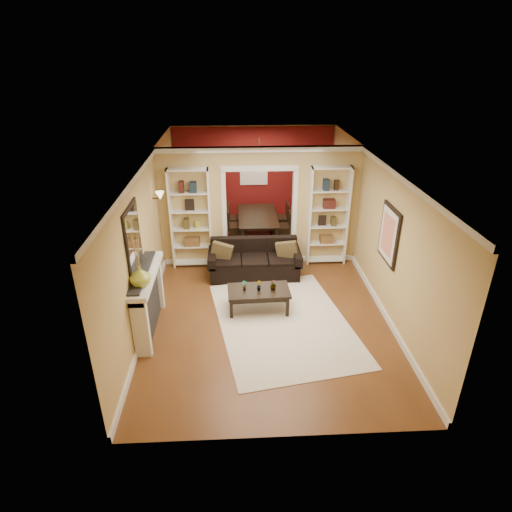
{
  "coord_description": "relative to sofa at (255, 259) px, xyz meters",
  "views": [
    {
      "loc": [
        -0.56,
        -7.97,
        4.58
      ],
      "look_at": [
        -0.18,
        -0.8,
        1.09
      ],
      "focal_mm": 30.0,
      "sensor_mm": 36.0,
      "label": 1
    }
  ],
  "objects": [
    {
      "name": "sofa",
      "position": [
        0.0,
        0.0,
        0.0
      ],
      "size": [
        2.02,
        0.87,
        0.79
      ],
      "primitive_type": "cube",
      "color": "black",
      "rests_on": "floor"
    },
    {
      "name": "bookshelf_right",
      "position": [
        1.7,
        0.58,
        0.75
      ],
      "size": [
        0.9,
        0.3,
        2.3
      ],
      "primitive_type": "cube",
      "color": "white",
      "rests_on": "floor"
    },
    {
      "name": "pillow_right",
      "position": [
        0.72,
        -0.02,
        0.22
      ],
      "size": [
        0.47,
        0.26,
        0.45
      ],
      "primitive_type": "cube",
      "rotation": [
        0.0,
        0.0,
        -0.31
      ],
      "color": "brown",
      "rests_on": "sofa"
    },
    {
      "name": "wall_front",
      "position": [
        0.15,
        -4.45,
        0.95
      ],
      "size": [
        8.0,
        0.0,
        8.0
      ],
      "primitive_type": "plane",
      "rotation": [
        -1.57,
        0.0,
        0.0
      ],
      "color": "tan",
      "rests_on": "ground"
    },
    {
      "name": "vase",
      "position": [
        -1.94,
        -2.39,
        0.94
      ],
      "size": [
        0.36,
        0.36,
        0.35
      ],
      "primitive_type": "imported",
      "rotation": [
        0.0,
        0.0,
        0.08
      ],
      "color": "#A2AF38",
      "rests_on": "fireplace"
    },
    {
      "name": "fireplace",
      "position": [
        -1.94,
        -1.95,
        0.18
      ],
      "size": [
        0.32,
        1.7,
        1.16
      ],
      "primitive_type": "cube",
      "color": "white",
      "rests_on": "floor"
    },
    {
      "name": "floor",
      "position": [
        0.15,
        -0.45,
        -0.4
      ],
      "size": [
        8.0,
        8.0,
        0.0
      ],
      "primitive_type": "plane",
      "color": "brown",
      "rests_on": "ground"
    },
    {
      "name": "plant_center",
      "position": [
        0.01,
        -1.41,
        0.14
      ],
      "size": [
        0.11,
        0.12,
        0.18
      ],
      "primitive_type": "imported",
      "rotation": [
        0.0,
        0.0,
        1.87
      ],
      "color": "#336626",
      "rests_on": "coffee_table"
    },
    {
      "name": "ceiling",
      "position": [
        0.15,
        -0.45,
        2.3
      ],
      "size": [
        8.0,
        8.0,
        0.0
      ],
      "primitive_type": "plane",
      "rotation": [
        3.14,
        0.0,
        0.0
      ],
      "color": "white",
      "rests_on": "ground"
    },
    {
      "name": "dining_chair_se",
      "position": [
        0.77,
        2.4,
        0.04
      ],
      "size": [
        0.56,
        0.56,
        0.88
      ],
      "primitive_type": "cube",
      "rotation": [
        0.0,
        0.0,
        -1.2
      ],
      "color": "black",
      "rests_on": "floor"
    },
    {
      "name": "dining_table",
      "position": [
        0.22,
        2.1,
        -0.07
      ],
      "size": [
        1.83,
        1.02,
        0.64
      ],
      "primitive_type": "imported",
      "rotation": [
        0.0,
        0.0,
        1.57
      ],
      "color": "black",
      "rests_on": "floor"
    },
    {
      "name": "mirror",
      "position": [
        -2.08,
        -1.95,
        1.4
      ],
      "size": [
        0.03,
        0.95,
        1.1
      ],
      "primitive_type": "cube",
      "color": "silver",
      "rests_on": "wall_left"
    },
    {
      "name": "bookshelf_left",
      "position": [
        -1.4,
        0.58,
        0.75
      ],
      "size": [
        0.9,
        0.3,
        2.3
      ],
      "primitive_type": "cube",
      "color": "white",
      "rests_on": "floor"
    },
    {
      "name": "pillow_left",
      "position": [
        -0.72,
        -0.02,
        0.22
      ],
      "size": [
        0.47,
        0.23,
        0.45
      ],
      "primitive_type": "cube",
      "rotation": [
        0.0,
        0.0,
        -0.24
      ],
      "color": "brown",
      "rests_on": "sofa"
    },
    {
      "name": "wall_left",
      "position": [
        -2.1,
        -0.45,
        0.95
      ],
      "size": [
        0.0,
        8.0,
        8.0
      ],
      "primitive_type": "plane",
      "rotation": [
        1.57,
        0.0,
        1.57
      ],
      "color": "tan",
      "rests_on": "ground"
    },
    {
      "name": "dining_chair_ne",
      "position": [
        0.77,
        1.8,
        0.03
      ],
      "size": [
        0.54,
        0.54,
        0.85
      ],
      "primitive_type": "cube",
      "rotation": [
        0.0,
        0.0,
        -1.9
      ],
      "color": "black",
      "rests_on": "floor"
    },
    {
      "name": "plant_left",
      "position": [
        -0.26,
        -1.41,
        0.15
      ],
      "size": [
        0.13,
        0.11,
        0.2
      ],
      "primitive_type": "imported",
      "rotation": [
        0.0,
        0.0,
        0.41
      ],
      "color": "#336626",
      "rests_on": "coffee_table"
    },
    {
      "name": "framed_art",
      "position": [
        2.36,
        -1.45,
        1.15
      ],
      "size": [
        0.04,
        0.85,
        1.05
      ],
      "primitive_type": "cube",
      "color": "black",
      "rests_on": "wall_right"
    },
    {
      "name": "red_back_panel",
      "position": [
        0.15,
        3.52,
        0.92
      ],
      "size": [
        4.44,
        0.04,
        2.64
      ],
      "primitive_type": "cube",
      "color": "maroon",
      "rests_on": "floor"
    },
    {
      "name": "chandelier",
      "position": [
        0.15,
        2.25,
        1.62
      ],
      "size": [
        0.5,
        0.5,
        0.3
      ],
      "primitive_type": "cube",
      "color": "#312416",
      "rests_on": "ceiling"
    },
    {
      "name": "dining_chair_nw",
      "position": [
        -0.33,
        1.8,
        0.07
      ],
      "size": [
        0.5,
        0.5,
        0.93
      ],
      "primitive_type": "cube",
      "rotation": [
        0.0,
        0.0,
        1.48
      ],
      "color": "black",
      "rests_on": "floor"
    },
    {
      "name": "dining_chair_sw",
      "position": [
        -0.33,
        2.4,
        0.05
      ],
      "size": [
        0.56,
        0.56,
        0.89
      ],
      "primitive_type": "cube",
      "rotation": [
        0.0,
        0.0,
        1.9
      ],
      "color": "black",
      "rests_on": "floor"
    },
    {
      "name": "dining_window",
      "position": [
        0.15,
        3.48,
        1.15
      ],
      "size": [
        0.78,
        0.03,
        0.98
      ],
      "primitive_type": "cube",
      "color": "#8CA5CC",
      "rests_on": "wall_back"
    },
    {
      "name": "area_rug",
      "position": [
        0.44,
        -1.87,
        -0.39
      ],
      "size": [
        2.84,
        3.59,
        0.01
      ],
      "primitive_type": "cube",
      "rotation": [
        0.0,
        0.0,
        0.18
      ],
      "color": "silver",
      "rests_on": "floor"
    },
    {
      "name": "wall_right",
      "position": [
        2.4,
        -0.45,
        0.95
      ],
      "size": [
        0.0,
        8.0,
        8.0
      ],
      "primitive_type": "plane",
      "rotation": [
        1.57,
        0.0,
        -1.57
      ],
      "color": "tan",
      "rests_on": "ground"
    },
    {
      "name": "partition_wall",
      "position": [
        0.15,
        0.75,
        0.95
      ],
      "size": [
        4.5,
        0.15,
        2.7
      ],
      "primitive_type": "cube",
      "color": "tan",
      "rests_on": "floor"
    },
    {
      "name": "wall_sconce",
      "position": [
        -2.0,
        0.1,
        1.43
      ],
      "size": [
        0.18,
        0.18,
        0.22
      ],
      "primitive_type": "cube",
      "color": "#FFE0A5",
      "rests_on": "wall_left"
    },
    {
      "name": "wall_back",
      "position": [
        0.15,
        3.55,
        0.95
      ],
      "size": [
        8.0,
        0.0,
        8.0
      ],
      "primitive_type": "plane",
      "rotation": [
        1.57,
        0.0,
        0.0
      ],
      "color": "tan",
      "rests_on": "ground"
    },
    {
      "name": "plant_right",
      "position": [
        0.29,
        -1.41,
        0.15
      ],
      "size": [
        0.16,
        0.16,
        0.21
      ],
      "primitive_type": "imported",
      "rotation": [
        0.0,
        0.0,
        4.29
      ],
      "color": "#336626",
      "rests_on": "coffee_table"
    },
    {
      "name": "coffee_table",
      "position": [
        0.01,
        -1.41,
        -0.17
      ],
      "size": [
        1.2,
        0.68,
        0.45
      ],
      "primitive_type": "cube",
      "rotation": [
        0.0,
        0.0,
        0.04
      ],
      "color": "black",
      "rests_on": "floor"
    }
  ]
}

